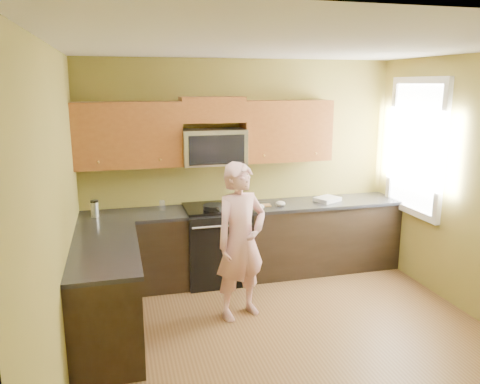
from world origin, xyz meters
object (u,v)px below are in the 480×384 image
object	(u,v)px
woman	(241,241)
frying_pan	(214,209)
microwave	(213,164)
butter_tub	(252,206)
stove	(217,244)
travel_mug	(95,217)

from	to	relation	value
woman	frying_pan	size ratio (longest dim) A/B	3.70
microwave	frying_pan	size ratio (longest dim) A/B	1.72
microwave	butter_tub	xyz separation A→B (m)	(0.45, -0.12, -0.53)
stove	travel_mug	bearing A→B (deg)	179.45
stove	travel_mug	distance (m)	1.47
microwave	woman	distance (m)	1.26
woman	butter_tub	bearing A→B (deg)	46.86
microwave	butter_tub	size ratio (longest dim) A/B	6.95
stove	microwave	bearing A→B (deg)	90.00
stove	woman	world-z (taller)	woman
frying_pan	travel_mug	world-z (taller)	travel_mug
butter_tub	travel_mug	xyz separation A→B (m)	(-1.86, 0.01, 0.00)
stove	woman	distance (m)	1.03
stove	woman	xyz separation A→B (m)	(0.05, -0.97, 0.35)
butter_tub	microwave	bearing A→B (deg)	165.35
butter_tub	travel_mug	bearing A→B (deg)	179.78
travel_mug	microwave	bearing A→B (deg)	4.54
travel_mug	butter_tub	bearing A→B (deg)	-0.22
woman	butter_tub	world-z (taller)	woman
microwave	woman	bearing A→B (deg)	-87.29
butter_tub	frying_pan	bearing A→B (deg)	-165.24
stove	travel_mug	size ratio (longest dim) A/B	4.97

